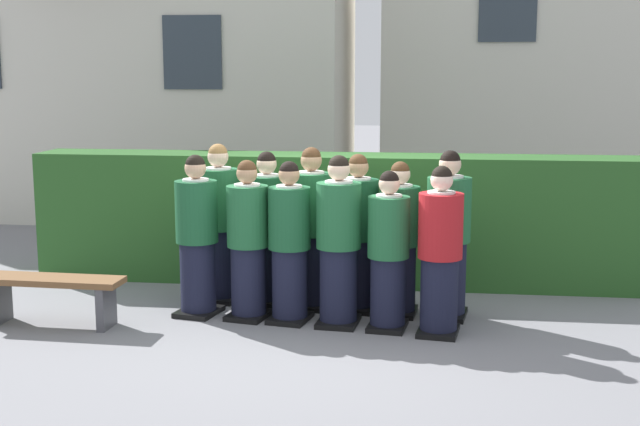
# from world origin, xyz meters

# --- Properties ---
(ground_plane) EXTENTS (60.00, 60.00, 0.00)m
(ground_plane) POSITION_xyz_m (0.00, 0.00, 0.00)
(ground_plane) COLOR slate
(student_front_row_0) EXTENTS (0.46, 0.53, 1.63)m
(student_front_row_0) POSITION_xyz_m (-1.23, 0.16, 0.78)
(student_front_row_0) COLOR black
(student_front_row_0) RESTS_ON ground
(student_front_row_1) EXTENTS (0.46, 0.52, 1.59)m
(student_front_row_1) POSITION_xyz_m (-0.70, 0.10, 0.76)
(student_front_row_1) COLOR black
(student_front_row_1) RESTS_ON ground
(student_front_row_2) EXTENTS (0.44, 0.51, 1.59)m
(student_front_row_2) POSITION_xyz_m (-0.27, 0.05, 0.76)
(student_front_row_2) COLOR black
(student_front_row_2) RESTS_ON ground
(student_front_row_3) EXTENTS (0.43, 0.54, 1.66)m
(student_front_row_3) POSITION_xyz_m (0.22, -0.01, 0.79)
(student_front_row_3) COLOR black
(student_front_row_3) RESTS_ON ground
(student_front_row_4) EXTENTS (0.40, 0.51, 1.53)m
(student_front_row_4) POSITION_xyz_m (0.70, -0.09, 0.73)
(student_front_row_4) COLOR black
(student_front_row_4) RESTS_ON ground
(student_in_red_blazer) EXTENTS (0.43, 0.53, 1.59)m
(student_in_red_blazer) POSITION_xyz_m (1.18, -0.19, 0.76)
(student_in_red_blazer) COLOR black
(student_in_red_blazer) RESTS_ON ground
(student_rear_row_0) EXTENTS (0.45, 0.53, 1.69)m
(student_rear_row_0) POSITION_xyz_m (-1.14, 0.72, 0.81)
(student_rear_row_0) COLOR black
(student_rear_row_0) RESTS_ON ground
(student_rear_row_1) EXTENTS (0.42, 0.50, 1.62)m
(student_rear_row_1) POSITION_xyz_m (-0.61, 0.67, 0.77)
(student_rear_row_1) COLOR black
(student_rear_row_1) RESTS_ON ground
(student_rear_row_2) EXTENTS (0.44, 0.54, 1.68)m
(student_rear_row_2) POSITION_xyz_m (-0.13, 0.57, 0.80)
(student_rear_row_2) COLOR black
(student_rear_row_2) RESTS_ON ground
(student_rear_row_3) EXTENTS (0.44, 0.52, 1.62)m
(student_rear_row_3) POSITION_xyz_m (0.36, 0.53, 0.77)
(student_rear_row_3) COLOR black
(student_rear_row_3) RESTS_ON ground
(student_rear_row_4) EXTENTS (0.41, 0.51, 1.56)m
(student_rear_row_4) POSITION_xyz_m (0.78, 0.41, 0.74)
(student_rear_row_4) COLOR black
(student_rear_row_4) RESTS_ON ground
(student_rear_row_5) EXTENTS (0.45, 0.53, 1.68)m
(student_rear_row_5) POSITION_xyz_m (1.27, 0.39, 0.80)
(student_rear_row_5) COLOR black
(student_rear_row_5) RESTS_ON ground
(hedge) EXTENTS (7.00, 0.70, 1.49)m
(hedge) POSITION_xyz_m (0.00, 1.68, 0.75)
(hedge) COLOR #285623
(hedge) RESTS_ON ground
(school_building_main) EXTENTS (8.30, 3.79, 6.73)m
(school_building_main) POSITION_xyz_m (-4.25, 6.48, 3.46)
(school_building_main) COLOR beige
(school_building_main) RESTS_ON ground
(wooden_bench) EXTENTS (1.41, 0.41, 0.48)m
(wooden_bench) POSITION_xyz_m (-2.53, -0.39, 0.35)
(wooden_bench) COLOR brown
(wooden_bench) RESTS_ON ground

